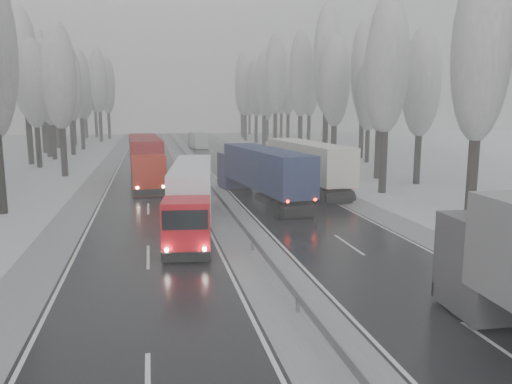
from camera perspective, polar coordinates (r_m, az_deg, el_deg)
name	(u,v)px	position (r m, az deg, el deg)	size (l,w,h in m)	color
ground	(339,369)	(15.05, 9.41, -19.37)	(260.00, 260.00, 0.00)	silver
carriageway_right	(270,190)	(44.03, 1.58, 0.17)	(7.50, 200.00, 0.03)	black
carriageway_left	(148,195)	(42.83, -12.21, -0.31)	(7.50, 200.00, 0.03)	black
median_slush	(210,193)	(43.11, -5.22, -0.06)	(3.00, 200.00, 0.04)	#9B9DA3
shoulder_right	(323,189)	(45.43, 7.66, 0.39)	(2.40, 200.00, 0.04)	#9B9DA3
shoulder_left	(87,197)	(43.14, -18.80, -0.53)	(2.40, 200.00, 0.04)	#9B9DA3
median_guardrail	(210,186)	(43.00, -5.23, 0.70)	(0.12, 200.00, 0.76)	slate
tree_16	(481,51)	(34.48, 24.36, 14.48)	(3.60, 3.60, 16.53)	black
tree_18	(387,65)	(43.94, 14.78, 13.83)	(3.60, 3.60, 16.58)	black
tree_19	(421,84)	(49.99, 18.39, 11.64)	(3.60, 3.60, 14.57)	black
tree_20	(381,78)	(52.68, 14.07, 12.51)	(3.60, 3.60, 15.71)	black
tree_21	(384,63)	(57.37, 14.41, 14.10)	(3.60, 3.60, 18.62)	black
tree_22	(335,82)	(61.92, 9.01, 12.30)	(3.60, 3.60, 15.86)	black
tree_23	(369,96)	(67.98, 12.79, 10.69)	(3.60, 3.60, 13.55)	black
tree_24	(327,61)	(67.49, 8.10, 14.60)	(3.60, 3.60, 20.49)	black
tree_25	(364,69)	(73.72, 12.19, 13.54)	(3.60, 3.60, 19.44)	black
tree_26	(301,75)	(77.01, 5.16, 13.23)	(3.60, 3.60, 18.78)	black
tree_27	(336,81)	(83.07, 9.15, 12.37)	(3.60, 3.60, 17.62)	black
tree_28	(276,75)	(86.98, 2.25, 13.20)	(3.60, 3.60, 19.62)	black
tree_29	(310,83)	(92.81, 6.14, 12.33)	(3.60, 3.60, 18.11)	black
tree_30	(264,84)	(96.44, 0.92, 12.19)	(3.60, 3.60, 17.86)	black
tree_31	(288,83)	(101.79, 3.72, 12.30)	(3.60, 3.60, 18.58)	black
tree_32	(256,88)	(103.76, 0.01, 11.83)	(3.60, 3.60, 17.33)	black
tree_33	(267,98)	(108.30, 1.21, 10.72)	(3.60, 3.60, 14.33)	black
tree_34	(245,88)	(110.55, -1.24, 11.79)	(3.60, 3.60, 17.63)	black
tree_35	(281,87)	(116.52, 2.93, 11.87)	(3.60, 3.60, 18.25)	black
tree_36	(243,83)	(120.53, -1.52, 12.40)	(3.60, 3.60, 20.23)	black
tree_37	(268,94)	(125.80, 1.34, 11.17)	(3.60, 3.60, 16.37)	black
tree_38	(242,90)	(131.16, -1.63, 11.55)	(3.60, 3.60, 17.97)	black
tree_39	(249,95)	(135.59, -0.75, 11.01)	(3.60, 3.60, 16.19)	black
tree_62	(59,77)	(56.73, -21.60, 12.12)	(3.60, 3.60, 16.04)	black
tree_64	(34,84)	(66.32, -24.05, 11.17)	(3.60, 3.60, 15.42)	black
tree_65	(24,65)	(70.75, -24.98, 13.06)	(3.60, 3.60, 19.48)	black
tree_66	(50,88)	(75.75, -22.46, 10.89)	(3.60, 3.60, 15.23)	black
tree_67	(45,81)	(79.98, -23.00, 11.61)	(3.60, 3.60, 17.09)	black
tree_68	(69,84)	(82.21, -20.55, 11.49)	(3.60, 3.60, 16.65)	black
tree_69	(40,74)	(87.04, -23.46, 12.31)	(3.60, 3.60, 19.35)	black
tree_70	(80,85)	(92.17, -19.49, 11.46)	(3.60, 3.60, 17.09)	black
tree_71	(54,76)	(96.89, -22.09, 12.14)	(3.60, 3.60, 19.61)	black
tree_72	(72,94)	(101.73, -20.25, 10.48)	(3.60, 3.60, 15.11)	black
tree_73	(59,87)	(106.15, -21.56, 11.08)	(3.60, 3.60, 17.22)	black
tree_74	(98,81)	(112.12, -17.57, 11.99)	(3.60, 3.60, 19.68)	black
tree_75	(56,85)	(117.22, -21.89, 11.29)	(3.60, 3.60, 18.60)	black
tree_76	(107,86)	(121.35, -16.64, 11.48)	(3.60, 3.60, 18.55)	black
tree_77	(84,99)	(125.80, -19.03, 10.06)	(3.60, 3.60, 14.32)	black
tree_78	(94,85)	(128.24, -18.02, 11.58)	(3.60, 3.60, 19.55)	black
tree_79	(84,92)	(132.46, -19.02, 10.77)	(3.60, 3.60, 17.07)	black
truck_blue_box	(260,170)	(38.95, 0.46, 2.53)	(4.70, 16.39, 4.17)	#1C1C46
truck_cream_box	(303,162)	(44.30, 5.37, 3.44)	(4.03, 16.84, 4.29)	#9B9789
box_truck_distant	(198,140)	(90.19, -6.67, 5.91)	(3.05, 7.86, 2.86)	#A7A9AE
truck_red_white	(192,191)	(30.98, -7.35, 0.14)	(4.05, 14.75, 3.75)	red
truck_red_red	(145,157)	(48.85, -12.53, 3.93)	(3.54, 17.36, 4.43)	#BA1B0A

